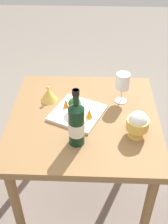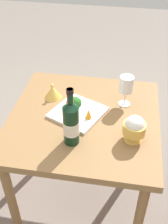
% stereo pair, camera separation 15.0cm
% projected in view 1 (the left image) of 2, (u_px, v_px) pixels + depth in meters
% --- Properties ---
extents(ground_plane, '(8.00, 8.00, 0.00)m').
position_uv_depth(ground_plane, '(84.00, 198.00, 1.99)').
color(ground_plane, gray).
extents(dining_table, '(0.80, 0.80, 0.75)m').
position_uv_depth(dining_table, '(84.00, 130.00, 1.58)').
color(dining_table, olive).
rests_on(dining_table, ground_plane).
extents(wine_bottle, '(0.08, 0.08, 0.30)m').
position_uv_depth(wine_bottle, '(76.00, 124.00, 1.29)').
color(wine_bottle, black).
rests_on(wine_bottle, dining_table).
extents(wine_glass, '(0.08, 0.08, 0.18)m').
position_uv_depth(wine_glass, '(123.00, 82.00, 1.55)').
color(wine_glass, white).
rests_on(wine_glass, dining_table).
extents(rice_bowl, '(0.11, 0.11, 0.14)m').
position_uv_depth(rice_bowl, '(138.00, 124.00, 1.36)').
color(rice_bowl, gold).
rests_on(rice_bowl, dining_table).
extents(rice_bowl_lid, '(0.10, 0.10, 0.09)m').
position_uv_depth(rice_bowl_lid, '(49.00, 94.00, 1.61)').
color(rice_bowl_lid, gold).
rests_on(rice_bowl_lid, dining_table).
extents(serving_plate, '(0.33, 0.33, 0.02)m').
position_uv_depth(serving_plate, '(77.00, 113.00, 1.53)').
color(serving_plate, white).
rests_on(serving_plate, dining_table).
extents(broccoli_floret, '(0.07, 0.07, 0.09)m').
position_uv_depth(broccoli_floret, '(75.00, 104.00, 1.50)').
color(broccoli_floret, '#729E4C').
rests_on(broccoli_floret, serving_plate).
extents(carrot_garnish_left, '(0.03, 0.03, 0.05)m').
position_uv_depth(carrot_garnish_left, '(66.00, 103.00, 1.54)').
color(carrot_garnish_left, orange).
rests_on(carrot_garnish_left, serving_plate).
extents(carrot_garnish_right, '(0.03, 0.03, 0.06)m').
position_uv_depth(carrot_garnish_right, '(89.00, 113.00, 1.47)').
color(carrot_garnish_right, orange).
rests_on(carrot_garnish_right, serving_plate).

